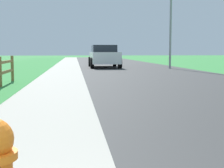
# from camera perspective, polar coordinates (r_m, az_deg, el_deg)

# --- Properties ---
(ground_plane) EXTENTS (120.00, 120.00, 0.00)m
(ground_plane) POSITION_cam_1_polar(r_m,az_deg,el_deg) (25.54, -5.54, 3.05)
(ground_plane) COLOR #35873E
(road_asphalt) EXTENTS (7.00, 66.00, 0.01)m
(road_asphalt) POSITION_cam_1_polar(r_m,az_deg,el_deg) (27.81, 1.63, 3.30)
(road_asphalt) COLOR #383838
(road_asphalt) RESTS_ON ground
(curb_concrete) EXTENTS (6.00, 66.00, 0.01)m
(curb_concrete) POSITION_cam_1_polar(r_m,az_deg,el_deg) (27.66, -11.84, 3.17)
(curb_concrete) COLOR #ABA79A
(curb_concrete) RESTS_ON ground
(grass_verge) EXTENTS (5.00, 66.00, 0.00)m
(grass_verge) POSITION_cam_1_polar(r_m,az_deg,el_deg) (27.84, -14.92, 3.12)
(grass_verge) COLOR #35873E
(grass_verge) RESTS_ON ground
(parked_suv_white) EXTENTS (2.07, 4.84, 1.56)m
(parked_suv_white) POSITION_cam_1_polar(r_m,az_deg,el_deg) (23.59, -1.38, 4.84)
(parked_suv_white) COLOR white
(parked_suv_white) RESTS_ON ground
(street_lamp) EXTENTS (1.17, 0.20, 5.98)m
(street_lamp) POSITION_cam_1_polar(r_m,az_deg,el_deg) (22.50, 10.30, 11.77)
(street_lamp) COLOR gray
(street_lamp) RESTS_ON ground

